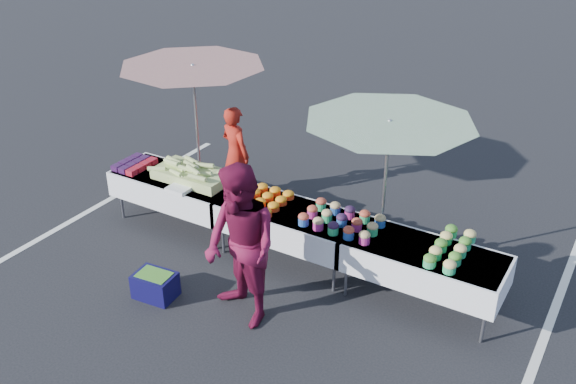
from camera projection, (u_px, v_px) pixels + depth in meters
The scene contains 17 objects.
ground at pixel (288, 260), 8.38m from camera, with size 80.00×80.00×0.00m, color black.
stripe_left at pixel (109, 199), 9.84m from camera, with size 0.10×5.00×0.00m, color silver.
stripe_right at pixel (542, 345), 6.93m from camera, with size 0.10×5.00×0.00m, color silver.
table_left at pixel (177, 187), 8.93m from camera, with size 1.86×0.81×0.75m.
table_center at pixel (288, 221), 8.11m from camera, with size 1.86×0.81×0.75m.
table_right at pixel (423, 262), 7.29m from camera, with size 1.86×0.81×0.75m.
berry_punnets at pixel (135, 164), 9.11m from camera, with size 0.40×0.54×0.08m.
corn_pile at pixel (191, 174), 8.74m from camera, with size 1.16×0.57×0.26m.
plastic_bags at pixel (179, 189), 8.48m from camera, with size 0.30×0.25×0.05m, color white.
carrot_bowls at pixel (264, 200), 8.16m from camera, with size 0.55×0.69×0.11m.
potato_cups at pixel (342, 220), 7.65m from camera, with size 0.94×0.58×0.16m.
bean_baskets at pixel (450, 248), 7.12m from camera, with size 0.36×0.86×0.15m.
vendor at pixel (236, 153), 9.57m from camera, with size 0.54×0.35×1.47m, color #A31D12.
customer at pixel (241, 247), 6.91m from camera, with size 0.92×0.72×1.89m, color maroon.
umbrella_left at pixel (193, 77), 8.98m from camera, with size 2.61×2.61×2.12m.
umbrella_right at pixel (389, 135), 7.31m from camera, with size 2.15×2.15×2.05m.
storage_bin at pixel (155, 285), 7.62m from camera, with size 0.51×0.40×0.31m.
Camera 1 is at (3.60, -6.00, 4.70)m, focal length 40.00 mm.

